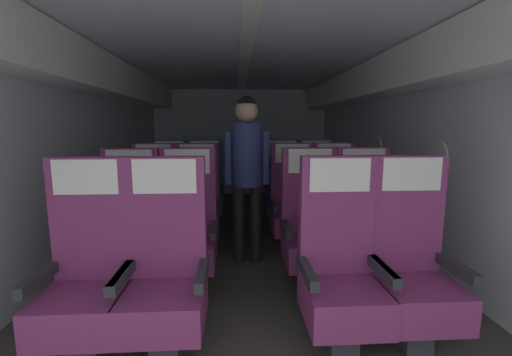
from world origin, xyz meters
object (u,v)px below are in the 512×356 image
(seat_d_left_aisle, at_px, (205,193))
(seat_d_right_window, at_px, (282,192))
(seat_a_right_aisle, at_px, (412,269))
(seat_c_left_window, at_px, (154,208))
(seat_b_left_window, at_px, (130,234))
(seat_c_right_aisle, at_px, (334,206))
(seat_d_right_aisle, at_px, (316,191))
(seat_a_right_window, at_px, (341,272))
(seat_c_right_window, at_px, (292,206))
(seat_b_left_aisle, at_px, (188,232))
(seat_d_left_window, at_px, (170,193))
(seat_c_left_aisle, at_px, (198,208))
(seat_b_right_aisle, at_px, (364,229))
(flight_attendant, at_px, (247,162))
(seat_a_left_aisle, at_px, (166,276))
(seat_a_left_window, at_px, (87,278))
(seat_b_right_window, at_px, (310,230))

(seat_d_left_aisle, bearing_deg, seat_d_right_window, 0.91)
(seat_a_right_aisle, bearing_deg, seat_c_left_window, 139.25)
(seat_b_left_window, xyz_separation_m, seat_c_right_aisle, (1.93, 0.85, 0.00))
(seat_c_right_aisle, bearing_deg, seat_d_right_aisle, 90.40)
(seat_a_right_aisle, xyz_separation_m, seat_a_right_window, (-0.44, -0.01, 0.00))
(seat_c_right_window, bearing_deg, seat_b_left_aisle, -140.60)
(seat_c_right_window, bearing_deg, seat_b_left_window, -150.00)
(seat_c_right_window, relative_size, seat_d_left_window, 1.00)
(seat_c_left_aisle, bearing_deg, seat_b_right_aisle, -29.65)
(seat_b_right_aisle, relative_size, flight_attendant, 0.72)
(seat_a_left_aisle, distance_m, seat_d_right_window, 2.70)
(seat_d_left_window, xyz_separation_m, seat_d_left_aisle, (0.46, -0.02, 0.00))
(seat_d_right_aisle, bearing_deg, seat_d_left_aisle, 179.86)
(seat_c_right_window, bearing_deg, seat_c_right_aisle, 1.34)
(seat_c_left_window, height_order, flight_attendant, flight_attendant)
(seat_b_left_aisle, xyz_separation_m, seat_d_right_aisle, (1.46, 1.65, 0.00))
(seat_a_left_aisle, bearing_deg, seat_a_left_window, -179.93)
(seat_c_left_aisle, height_order, seat_c_right_window, same)
(seat_c_left_aisle, bearing_deg, seat_b_right_window, -39.36)
(seat_b_right_aisle, bearing_deg, seat_c_left_aisle, 150.35)
(seat_a_left_aisle, height_order, seat_d_left_aisle, same)
(seat_c_right_window, xyz_separation_m, flight_attendant, (-0.50, -0.30, 0.52))
(seat_c_left_aisle, bearing_deg, seat_d_left_aisle, 89.65)
(seat_b_right_window, distance_m, seat_c_right_window, 0.84)
(seat_a_left_window, relative_size, seat_c_left_aisle, 1.00)
(seat_c_left_aisle, relative_size, flight_attendant, 0.72)
(seat_c_left_window, height_order, seat_c_left_aisle, same)
(seat_b_right_window, bearing_deg, seat_a_left_aisle, -141.54)
(seat_d_left_window, bearing_deg, seat_a_left_aisle, -79.78)
(seat_c_right_window, relative_size, seat_d_right_window, 1.00)
(seat_a_left_window, height_order, seat_d_left_window, same)
(seat_a_right_aisle, bearing_deg, seat_a_left_aisle, 180.00)
(seat_b_left_window, xyz_separation_m, seat_c_left_aisle, (0.45, 0.85, 0.00))
(seat_b_right_window, bearing_deg, seat_b_right_aisle, -0.29)
(seat_d_right_aisle, bearing_deg, seat_d_left_window, 179.33)
(seat_b_left_window, height_order, seat_c_left_window, same)
(seat_d_left_aisle, bearing_deg, seat_a_right_window, -67.85)
(seat_c_left_aisle, relative_size, seat_d_right_aisle, 1.00)
(flight_attendant, bearing_deg, seat_d_right_window, -105.14)
(seat_b_right_aisle, distance_m, seat_c_right_aisle, 0.85)
(seat_a_left_window, relative_size, seat_a_right_window, 1.00)
(seat_a_left_aisle, bearing_deg, seat_c_left_aisle, 89.90)
(seat_a_right_window, xyz_separation_m, seat_c_right_aisle, (0.46, 1.67, 0.00))
(seat_a_left_aisle, height_order, seat_a_right_aisle, same)
(seat_a_right_aisle, xyz_separation_m, seat_d_left_window, (-1.92, 2.50, 0.00))
(seat_b_right_aisle, relative_size, seat_b_right_window, 1.00)
(seat_c_right_aisle, xyz_separation_m, seat_d_right_window, (-0.45, 0.84, 0.00))
(seat_b_right_window, distance_m, seat_c_left_aisle, 1.32)
(seat_d_left_window, bearing_deg, seat_d_left_aisle, -2.36)
(seat_a_left_aisle, bearing_deg, flight_attendant, 69.00)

